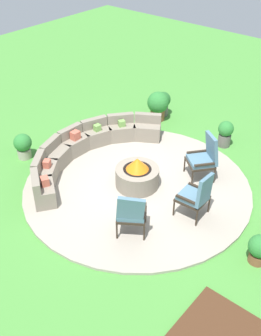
# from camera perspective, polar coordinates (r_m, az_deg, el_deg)

# --- Properties ---
(ground_plane) EXTENTS (24.00, 24.00, 0.00)m
(ground_plane) POSITION_cam_1_polar(r_m,az_deg,el_deg) (9.56, 0.92, -2.65)
(ground_plane) COLOR #478C38
(patio_circle) EXTENTS (5.24, 5.24, 0.06)m
(patio_circle) POSITION_cam_1_polar(r_m,az_deg,el_deg) (9.55, 0.92, -2.51)
(patio_circle) COLOR #9E9384
(patio_circle) RESTS_ON ground_plane
(fire_pit) EXTENTS (1.00, 1.00, 0.74)m
(fire_pit) POSITION_cam_1_polar(r_m,az_deg,el_deg) (9.36, 0.94, -0.97)
(fire_pit) COLOR gray
(fire_pit) RESTS_ON patio_circle
(curved_stone_bench) EXTENTS (4.29, 1.65, 0.68)m
(curved_stone_bench) POSITION_cam_1_polar(r_m,az_deg,el_deg) (10.35, -6.25, 2.65)
(curved_stone_bench) COLOR gray
(curved_stone_bench) RESTS_ON patio_circle
(lounge_chair_front_left) EXTENTS (0.78, 0.80, 1.06)m
(lounge_chair_front_left) POSITION_cam_1_polar(r_m,az_deg,el_deg) (7.96, 0.10, -6.17)
(lounge_chair_front_left) COLOR #2D2319
(lounge_chair_front_left) RESTS_ON patio_circle
(lounge_chair_front_right) EXTENTS (0.62, 0.61, 1.08)m
(lounge_chair_front_right) POSITION_cam_1_polar(r_m,az_deg,el_deg) (8.48, 9.19, -3.70)
(lounge_chair_front_right) COLOR #2D2319
(lounge_chair_front_right) RESTS_ON patio_circle
(lounge_chair_back_left) EXTENTS (0.83, 0.86, 1.13)m
(lounge_chair_back_left) POSITION_cam_1_polar(r_m,az_deg,el_deg) (9.63, 10.25, 1.57)
(lounge_chair_back_left) COLOR #2D2319
(lounge_chair_back_left) RESTS_ON patio_circle
(potted_plant_0) EXTENTS (0.63, 0.63, 0.87)m
(potted_plant_0) POSITION_cam_1_polar(r_m,az_deg,el_deg) (12.13, 3.83, 8.77)
(potted_plant_0) COLOR brown
(potted_plant_0) RESTS_ON ground_plane
(potted_plant_1) EXTENTS (0.41, 0.41, 0.72)m
(potted_plant_1) POSITION_cam_1_polar(r_m,az_deg,el_deg) (11.14, 13.03, 4.79)
(potted_plant_1) COLOR #605B56
(potted_plant_1) RESTS_ON ground_plane
(potted_plant_2) EXTENTS (0.45, 0.45, 0.73)m
(potted_plant_2) POSITION_cam_1_polar(r_m,az_deg,el_deg) (12.45, 4.52, 9.07)
(potted_plant_2) COLOR #605B56
(potted_plant_2) RESTS_ON ground_plane
(potted_plant_3) EXTENTS (0.44, 0.44, 0.61)m
(potted_plant_3) POSITION_cam_1_polar(r_m,az_deg,el_deg) (8.01, 17.46, -10.59)
(potted_plant_3) COLOR brown
(potted_plant_3) RESTS_ON ground_plane
(potted_plant_5) EXTENTS (0.46, 0.46, 0.67)m
(potted_plant_5) POSITION_cam_1_polar(r_m,az_deg,el_deg) (10.73, -14.69, 3.09)
(potted_plant_5) COLOR #A89E8E
(potted_plant_5) RESTS_ON ground_plane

